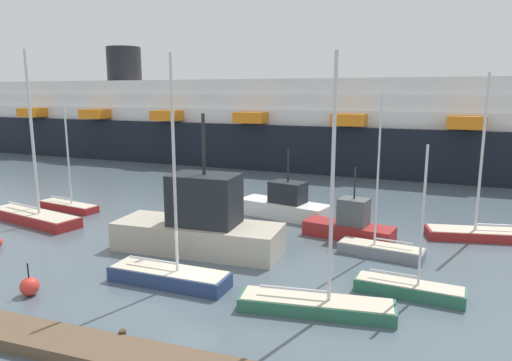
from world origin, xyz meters
TOP-DOWN VIEW (x-y plane):
  - ground_plane at (0.00, 0.00)m, footprint 600.00×600.00m
  - dock_pier at (0.00, -5.85)m, footprint 26.55×1.84m
  - sailboat_0 at (-14.58, 9.33)m, footprint 5.23×2.13m
  - sailboat_1 at (12.99, 11.69)m, footprint 6.55×2.82m
  - sailboat_2 at (9.05, 2.26)m, footprint 4.52×1.62m
  - sailboat_3 at (-1.05, 0.05)m, footprint 5.59×1.79m
  - sailboat_4 at (7.55, 6.83)m, footprint 4.48×1.99m
  - sailboat_5 at (-14.35, 5.92)m, footprint 7.69×3.50m
  - sailboat_6 at (5.69, -0.48)m, footprint 6.12×2.07m
  - fishing_boat_0 at (-1.66, 4.50)m, footprint 9.05×3.25m
  - fishing_boat_1 at (5.61, 9.34)m, footprint 5.43×2.73m
  - fishing_boat_2 at (0.77, 12.52)m, footprint 6.56×3.52m
  - channel_buoy_0 at (-5.72, 13.57)m, footprint 0.56×0.56m
  - channel_buoy_1 at (-6.00, -2.91)m, footprint 0.78×0.78m
  - cruise_ship at (-12.75, 36.51)m, footprint 90.26×18.86m

SIDE VIEW (x-z plane):
  - ground_plane at x=0.00m, z-range 0.00..0.00m
  - dock_pier at x=0.00m, z-range -0.04..0.48m
  - channel_buoy_0 at x=-5.72m, z-range -0.43..1.02m
  - sailboat_2 at x=9.05m, z-range -2.83..3.55m
  - sailboat_0 at x=-14.58m, z-range -3.43..4.20m
  - channel_buoy_1 at x=-6.00m, z-range -0.31..1.10m
  - sailboat_4 at x=7.55m, z-range -3.76..4.56m
  - sailboat_1 at x=12.99m, z-range -4.30..5.17m
  - sailboat_6 at x=5.69m, z-range -4.45..5.40m
  - sailboat_3 at x=-1.05m, z-range -4.51..5.47m
  - sailboat_5 at x=-14.35m, z-range -4.95..6.01m
  - fishing_boat_1 at x=5.61m, z-range -1.31..2.88m
  - fishing_boat_2 at x=0.77m, z-range -1.46..3.21m
  - fishing_boat_0 at x=-1.66m, z-range -2.18..5.15m
  - cruise_ship at x=-12.75m, z-range -2.62..11.63m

